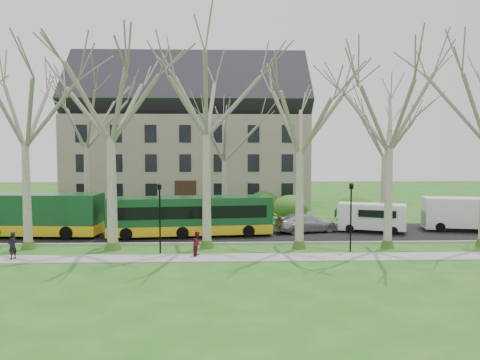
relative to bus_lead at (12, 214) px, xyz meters
name	(u,v)px	position (x,y,z in m)	size (l,w,h in m)	color
ground	(255,249)	(17.65, -4.75, -1.69)	(120.00, 120.00, 0.00)	#255F1B
sidewalk	(258,258)	(17.65, -7.25, -1.66)	(70.00, 2.00, 0.06)	gray
road	(250,233)	(17.65, 0.75, -1.66)	(80.00, 8.00, 0.06)	black
curb	(253,243)	(17.65, -3.25, -1.62)	(80.00, 0.25, 0.14)	#A5A39E
building	(190,135)	(11.65, 19.25, 6.38)	(26.50, 12.20, 16.00)	gray
tree_row_verge	(255,141)	(17.65, -4.45, 5.31)	(49.00, 7.00, 14.00)	gray
tree_row_far	(232,154)	(16.32, 6.25, 4.31)	(33.00, 7.00, 12.00)	gray
lamp_row	(256,212)	(17.65, -5.75, 0.88)	(36.22, 0.22, 4.30)	black
hedges	(196,207)	(12.98, 9.25, -0.69)	(30.60, 8.60, 2.00)	#245618
bus_lead	(12,214)	(0.00, 0.00, 0.00)	(13.03, 2.71, 3.26)	#144623
bus_follow	(190,216)	(13.14, -0.33, -0.13)	(11.97, 2.49, 2.99)	#144623
sedan	(306,223)	(22.02, 0.98, -0.91)	(2.00, 4.93, 1.43)	#AEAFB3
van_a	(372,218)	(27.09, 0.81, -0.54)	(5.01, 1.82, 2.19)	white
van_b	(463,214)	(34.45, 1.14, -0.34)	(5.92, 2.15, 2.58)	white
pedestrian_a	(12,246)	(3.23, -7.28, -0.83)	(0.58, 0.38, 1.60)	black
pedestrian_b	(198,243)	(14.04, -6.75, -0.89)	(0.72, 0.56, 1.48)	maroon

